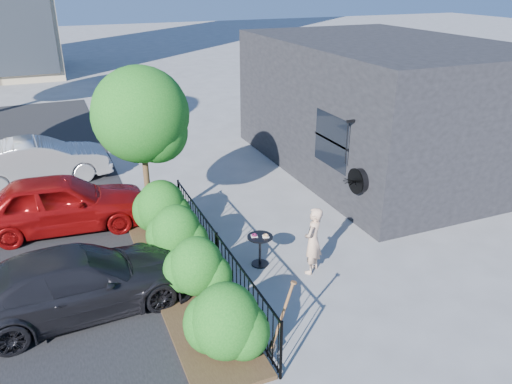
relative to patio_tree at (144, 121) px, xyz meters
name	(u,v)px	position (x,y,z in m)	size (l,w,h in m)	color
ground	(283,264)	(2.24, -2.76, -2.76)	(120.00, 120.00, 0.00)	gray
shop_building	(379,105)	(7.73, 1.74, -0.76)	(6.22, 9.00, 4.00)	black
fence	(217,256)	(0.74, -2.76, -2.20)	(0.05, 6.05, 1.10)	black
planting_bed	(185,285)	(0.04, -2.76, -2.72)	(1.30, 6.00, 0.08)	#382616
shrubs	(187,254)	(0.14, -2.66, -2.06)	(1.10, 5.60, 1.24)	#135615
patio_tree	(144,121)	(0.00, 0.00, 0.00)	(2.20, 2.20, 3.94)	#3F2B19
cafe_table	(260,245)	(1.77, -2.55, -2.28)	(0.55, 0.55, 0.74)	black
woman	(313,241)	(2.67, -3.22, -2.03)	(0.54, 0.35, 1.48)	#D9AB8C
shovel	(280,323)	(0.98, -5.21, -2.16)	(0.47, 0.18, 1.38)	brown
car_red	(60,203)	(-2.06, 0.90, -2.07)	(1.65, 4.10, 1.40)	maroon
car_silver	(40,161)	(-2.46, 4.39, -2.10)	(1.41, 4.03, 1.33)	#A9A9AE
car_darkgrey	(77,282)	(-1.97, -2.71, -2.15)	(1.72, 4.24, 1.23)	black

